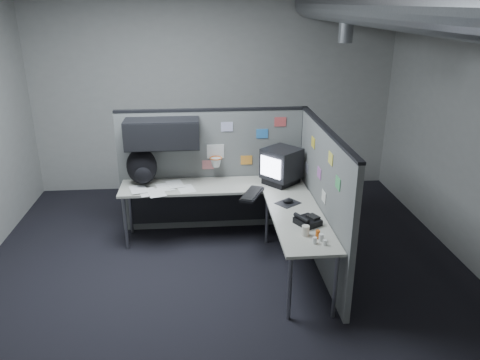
{
  "coord_description": "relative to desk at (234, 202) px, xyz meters",
  "views": [
    {
      "loc": [
        -0.23,
        -4.48,
        2.88
      ],
      "look_at": [
        0.19,
        0.35,
        1.03
      ],
      "focal_mm": 35.0,
      "sensor_mm": 36.0,
      "label": 1
    }
  ],
  "objects": [
    {
      "name": "mouse",
      "position": [
        0.59,
        -0.37,
        0.14
      ],
      "size": [
        0.32,
        0.31,
        0.05
      ],
      "rotation": [
        0.0,
        0.0,
        -0.16
      ],
      "color": "black",
      "rests_on": "desk"
    },
    {
      "name": "cup",
      "position": [
        0.62,
        -1.15,
        0.17
      ],
      "size": [
        0.08,
        0.08,
        0.1
      ],
      "primitive_type": "cylinder",
      "rotation": [
        0.0,
        0.0,
        -0.1
      ],
      "color": "beige",
      "rests_on": "desk"
    },
    {
      "name": "bottles",
      "position": [
        0.72,
        -1.29,
        0.15
      ],
      "size": [
        0.14,
        0.19,
        0.09
      ],
      "rotation": [
        0.0,
        0.0,
        -0.21
      ],
      "color": "silver",
      "rests_on": "desk"
    },
    {
      "name": "room",
      "position": [
        0.41,
        -0.7,
        1.48
      ],
      "size": [
        5.62,
        5.62,
        3.22
      ],
      "color": "black",
      "rests_on": "ground"
    },
    {
      "name": "partition_back",
      "position": [
        -0.4,
        0.53,
        0.38
      ],
      "size": [
        2.44,
        0.42,
        1.63
      ],
      "color": "slate",
      "rests_on": "ground"
    },
    {
      "name": "desk",
      "position": [
        0.0,
        0.0,
        0.0
      ],
      "size": [
        2.31,
        2.11,
        0.73
      ],
      "color": "#AEAD9D",
      "rests_on": "ground"
    },
    {
      "name": "monitor",
      "position": [
        0.61,
        0.27,
        0.35
      ],
      "size": [
        0.56,
        0.56,
        0.45
      ],
      "rotation": [
        0.0,
        0.0,
        -0.07
      ],
      "color": "black",
      "rests_on": "desk"
    },
    {
      "name": "partition_right",
      "position": [
        0.95,
        -0.49,
        0.21
      ],
      "size": [
        0.07,
        2.23,
        1.63
      ],
      "color": "slate",
      "rests_on": "ground"
    },
    {
      "name": "papers",
      "position": [
        -0.88,
        0.17,
        0.13
      ],
      "size": [
        0.84,
        0.6,
        0.02
      ],
      "rotation": [
        0.0,
        0.0,
        0.28
      ],
      "color": "white",
      "rests_on": "desk"
    },
    {
      "name": "backpack",
      "position": [
        -1.12,
        0.38,
        0.34
      ],
      "size": [
        0.42,
        0.39,
        0.46
      ],
      "rotation": [
        0.0,
        0.0,
        -0.16
      ],
      "color": "black",
      "rests_on": "desk"
    },
    {
      "name": "keyboard",
      "position": [
        0.2,
        -0.11,
        0.14
      ],
      "size": [
        0.34,
        0.5,
        0.04
      ],
      "rotation": [
        0.0,
        0.0,
        0.38
      ],
      "color": "black",
      "rests_on": "desk"
    },
    {
      "name": "phone",
      "position": [
        0.69,
        -0.91,
        0.16
      ],
      "size": [
        0.29,
        0.3,
        0.11
      ],
      "rotation": [
        0.0,
        0.0,
        0.32
      ],
      "color": "black",
      "rests_on": "desk"
    }
  ]
}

